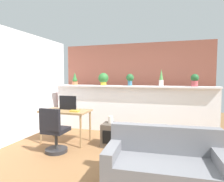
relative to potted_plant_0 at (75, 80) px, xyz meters
name	(u,v)px	position (x,y,z in m)	size (l,w,h in m)	color
ground_plane	(107,163)	(1.64, -1.96, -1.44)	(12.00, 12.00, 0.00)	brown
divider_wall	(130,110)	(1.64, 0.04, -0.81)	(4.37, 0.16, 1.24)	white
plant_shelf	(130,86)	(1.64, 0.00, -0.17)	(4.37, 0.31, 0.04)	white
brick_wall_behind	(134,86)	(1.64, 0.64, -0.19)	(4.37, 0.10, 2.50)	brown
side_wall_left	(11,86)	(-0.80, -1.56, -0.14)	(0.12, 4.40, 2.60)	white
potted_plant_0	(75,80)	(0.00, 0.00, 0.00)	(0.16, 0.16, 0.36)	#C66B42
potted_plant_1	(103,79)	(0.88, 0.01, 0.04)	(0.28, 0.28, 0.34)	gold
potted_plant_2	(130,79)	(1.64, 0.00, 0.03)	(0.20, 0.20, 0.31)	#386B84
potted_plant_3	(161,78)	(2.44, 0.04, 0.05)	(0.11, 0.11, 0.43)	silver
potted_plant_4	(195,80)	(3.23, -0.03, 0.01)	(0.19, 0.19, 0.30)	#B7474C
desk	(66,114)	(0.38, -1.18, -0.77)	(1.10, 0.60, 0.75)	#99754C
tv_monitor	(68,103)	(0.39, -1.10, -0.52)	(0.42, 0.04, 0.33)	black
office_chair	(54,134)	(0.49, -1.82, -1.05)	(0.45, 0.46, 0.91)	#262628
side_cube_shelf	(112,135)	(1.47, -1.12, -1.19)	(0.40, 0.41, 0.50)	#4C4238
vase_on_shelf	(110,119)	(1.42, -1.07, -0.86)	(0.11, 0.11, 0.15)	silver
book_on_desk	(75,111)	(0.68, -1.31, -0.67)	(0.20, 0.11, 0.04)	gold
couch	(164,168)	(2.61, -2.44, -1.15)	(1.60, 0.85, 0.80)	slate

